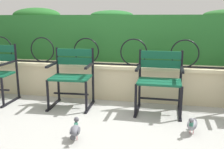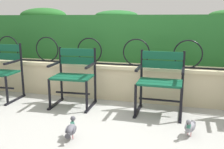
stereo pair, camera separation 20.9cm
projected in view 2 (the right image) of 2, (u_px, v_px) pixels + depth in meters
ground_plane at (110, 117)px, 3.41m from camera, size 60.00×60.00×0.00m
stone_wall at (124, 81)px, 4.15m from camera, size 7.15×0.41×0.56m
iron_arch_fence at (114, 53)px, 4.02m from camera, size 6.61×0.02×0.42m
hedge_row at (130, 36)px, 4.46m from camera, size 7.01×0.62×0.91m
park_chair_leftmost at (1, 70)px, 4.11m from camera, size 0.61×0.54×0.89m
park_chair_centre_left at (74, 75)px, 3.80m from camera, size 0.62×0.55×0.85m
park_chair_centre_right at (160, 80)px, 3.48m from camera, size 0.62×0.53×0.84m
pigeon_near_chairs at (71, 129)px, 2.76m from camera, size 0.13×0.29×0.22m
pigeon_far_side at (190, 126)px, 2.83m from camera, size 0.14×0.29×0.22m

